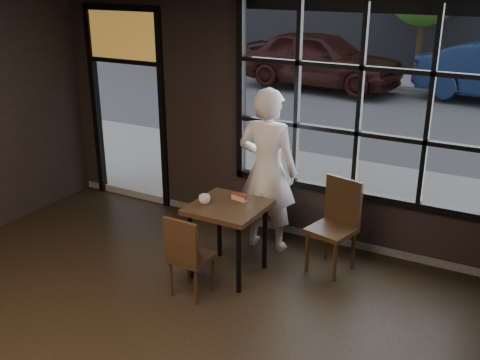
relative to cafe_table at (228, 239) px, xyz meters
The scene contains 10 objects.
window_frame 2.10m from the cafe_table, 51.99° to the left, with size 3.06×0.12×2.28m, color black.
stained_transom 3.27m from the cafe_table, 151.82° to the left, with size 1.20×0.06×0.70m, color orange.
street_asphalt 21.75m from the cafe_table, 90.60° to the left, with size 60.00×41.00×0.04m, color #545456.
cafe_table is the anchor object (origin of this frame).
chair_near 0.56m from the cafe_table, 102.48° to the right, with size 0.39×0.39×0.90m, color #322213.
chair_window 1.14m from the cafe_table, 32.65° to the left, with size 0.45×0.45×1.04m, color #322213.
man 0.97m from the cafe_table, 84.34° to the left, with size 0.71×0.47×1.96m, color white.
hotdog 0.47m from the cafe_table, 76.71° to the left, with size 0.20×0.08×0.06m, color tan, non-canonical shape.
cup 0.52m from the cafe_table, 159.51° to the right, with size 0.12×0.12×0.10m, color silver.
maroon_car 10.47m from the cafe_table, 105.96° to the left, with size 1.83×4.54×1.55m, color black.
Camera 1 is at (2.98, -2.50, 3.15)m, focal length 42.00 mm.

